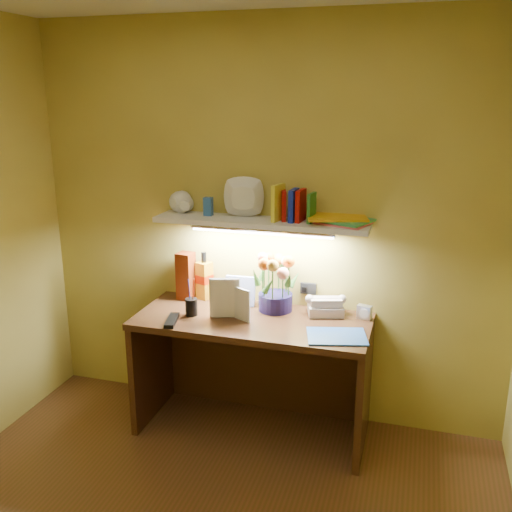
% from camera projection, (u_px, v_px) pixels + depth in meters
% --- Properties ---
extents(desk, '(1.40, 0.60, 0.75)m').
position_uv_depth(desk, '(252.00, 375.00, 3.50)').
color(desk, '#35160E').
rests_on(desk, ground).
extents(flower_bouquet, '(0.29, 0.29, 0.37)m').
position_uv_depth(flower_bouquet, '(276.00, 281.00, 3.48)').
color(flower_bouquet, '#130E39').
rests_on(flower_bouquet, desk).
extents(telephone, '(0.24, 0.21, 0.12)m').
position_uv_depth(telephone, '(326.00, 305.00, 3.44)').
color(telephone, beige).
rests_on(telephone, desk).
extents(desk_clock, '(0.09, 0.06, 0.08)m').
position_uv_depth(desk_clock, '(364.00, 312.00, 3.38)').
color(desk_clock, silver).
rests_on(desk_clock, desk).
extents(whisky_bottle, '(0.11, 0.11, 0.31)m').
position_uv_depth(whisky_bottle, '(204.00, 275.00, 3.69)').
color(whisky_bottle, '#BA7C0E').
rests_on(whisky_bottle, desk).
extents(whisky_box, '(0.11, 0.11, 0.31)m').
position_uv_depth(whisky_box, '(186.00, 276.00, 3.69)').
color(whisky_box, '#561C06').
rests_on(whisky_box, desk).
extents(pen_cup, '(0.08, 0.08, 0.18)m').
position_uv_depth(pen_cup, '(191.00, 301.00, 3.42)').
color(pen_cup, black).
rests_on(pen_cup, desk).
extents(art_card, '(0.19, 0.05, 0.19)m').
position_uv_depth(art_card, '(240.00, 291.00, 3.59)').
color(art_card, white).
rests_on(art_card, desk).
extents(tv_remote, '(0.10, 0.21, 0.02)m').
position_uv_depth(tv_remote, '(172.00, 320.00, 3.34)').
color(tv_remote, black).
rests_on(tv_remote, desk).
extents(blue_folder, '(0.37, 0.31, 0.01)m').
position_uv_depth(blue_folder, '(337.00, 336.00, 3.14)').
color(blue_folder, '#2E62B0').
rests_on(blue_folder, desk).
extents(desk_book_a, '(0.18, 0.06, 0.25)m').
position_uv_depth(desk_book_a, '(209.00, 298.00, 3.38)').
color(desk_book_a, white).
rests_on(desk_book_a, desk).
extents(desk_book_b, '(0.13, 0.09, 0.20)m').
position_uv_depth(desk_book_b, '(233.00, 301.00, 3.40)').
color(desk_book_b, white).
rests_on(desk_book_b, desk).
extents(wall_shelf, '(1.33, 0.36, 0.25)m').
position_uv_depth(wall_shelf, '(259.00, 216.00, 3.41)').
color(wall_shelf, white).
rests_on(wall_shelf, ground).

